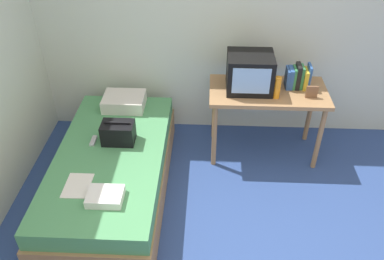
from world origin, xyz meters
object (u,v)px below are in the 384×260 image
Objects in this scene: desk at (267,99)px; folded_towel at (105,196)px; magazine at (78,186)px; remote_dark at (103,197)px; handbag at (118,133)px; picture_frame at (312,92)px; water_bottle at (277,88)px; tv at (250,72)px; pillow at (124,101)px; remote_silver at (93,141)px; book_row at (298,77)px; bed at (113,172)px.

folded_towel is at bearing -137.80° from desk.
magazine is 1.86× the size of remote_dark.
handbag is 0.66m from magazine.
magazine is 0.30m from folded_towel.
remote_dark is (-1.79, -1.11, -0.35)m from picture_frame.
folded_towel is at bearing -142.18° from water_bottle.
tv is 1.79m from folded_towel.
pillow is 1.53× the size of folded_towel.
water_bottle reaches higher than folded_towel.
book_row is at bearing 16.94° from remote_silver.
book_row is at bearing 22.87° from bed.
remote_silver reaches higher than bed.
handbag is 1.92× the size of remote_dark.
tv is at bearing 166.60° from picture_frame.
water_bottle reaches higher than bed.
water_bottle is 0.72× the size of handbag.
folded_towel is at bearing -147.44° from picture_frame.
book_row is 0.81× the size of handbag.
magazine is (-1.70, -0.97, -0.41)m from water_bottle.
tv is 1.47× the size of handbag.
remote_silver is (-0.26, 0.72, 0.00)m from remote_dark.
tv is at bearing 174.72° from desk.
remote_silver is (-1.66, -0.52, -0.19)m from desk.
tv is 1.35m from pillow.
tv is 0.49m from book_row.
remote_silver is (-0.18, 0.15, 0.25)m from bed.
picture_frame is 1.90m from pillow.
handbag is (-1.22, -0.52, -0.38)m from tv.
bed is at bearing 97.17° from remote_dark.
tv is 2.03× the size of water_bottle.
tv reaches higher than book_row.
picture_frame reaches higher than desk.
remote_dark is (0.07, -0.57, 0.25)m from bed.
desk is at bearing 17.29° from remote_silver.
tv reaches higher than folded_towel.
water_bottle is at bearing -31.82° from tv.
pillow is at bearing 176.16° from desk.
bed is 1.72× the size of desk.
handbag reaches higher than pillow.
desk is 3.87× the size of handbag.
desk is 1.88m from remote_dark.
bed is at bearing -108.79° from handbag.
book_row is at bearing -0.78° from pillow.
magazine is at bearing 152.68° from remote_dark.
water_bottle is at bearing -177.17° from picture_frame.
remote_silver is (-0.24, -0.02, -0.09)m from handbag.
handbag is at bearing -157.04° from tv.
pillow is 2.98× the size of remote_silver.
water_bottle reaches higher than magazine.
bed is at bearing 99.34° from folded_towel.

